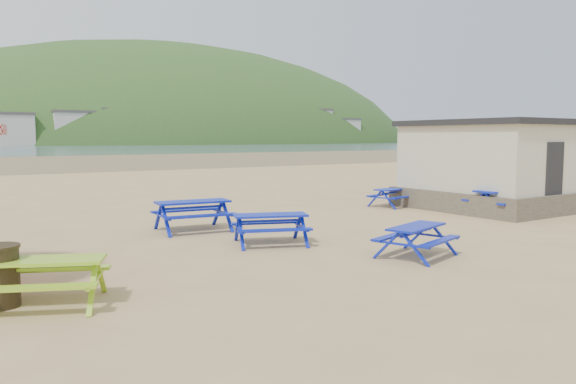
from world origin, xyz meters
TOP-DOWN VIEW (x-y plane):
  - ground at (0.00, 0.00)m, footprint 400.00×400.00m
  - wet_sand at (0.00, 55.00)m, footprint 400.00×400.00m
  - picnic_table_blue_a at (-1.78, 2.38)m, footprint 2.14×1.80m
  - picnic_table_blue_c at (6.62, 3.28)m, footprint 1.78×1.53m
  - picnic_table_blue_d at (-1.05, -0.44)m, footprint 2.12×1.93m
  - picnic_table_blue_e at (0.78, -3.38)m, footprint 1.92×1.71m
  - picnic_table_blue_f at (7.78, -0.54)m, footprint 2.11×1.73m
  - picnic_table_yellow at (-6.49, -2.72)m, footprint 2.15×1.98m
  - amenity_block at (10.50, 1.00)m, footprint 7.40×5.40m
  - headland_town at (90.00, 229.68)m, footprint 264.00×144.00m

SIDE VIEW (x-z plane):
  - headland_town at x=90.00m, z-range -63.91..44.09m
  - ground at x=0.00m, z-range 0.00..0.00m
  - wet_sand at x=0.00m, z-range 0.00..0.00m
  - picnic_table_blue_c at x=6.62m, z-range 0.00..0.67m
  - picnic_table_blue_e at x=0.78m, z-range 0.00..0.67m
  - picnic_table_yellow at x=-6.49m, z-range 0.00..0.72m
  - picnic_table_blue_d at x=-1.05m, z-range 0.00..0.73m
  - picnic_table_blue_a at x=-1.78m, z-range 0.00..0.83m
  - picnic_table_blue_f at x=7.78m, z-range 0.00..0.86m
  - amenity_block at x=10.50m, z-range -0.01..3.14m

